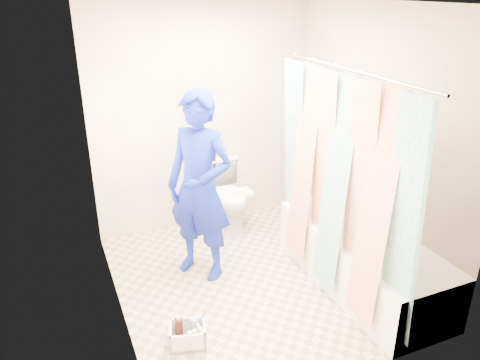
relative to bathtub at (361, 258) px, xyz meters
name	(u,v)px	position (x,y,z in m)	size (l,w,h in m)	color
floor	(254,280)	(-0.85, 0.43, -0.27)	(2.60, 2.60, 0.00)	tan
ceiling	(258,2)	(-0.85, 0.43, 2.13)	(2.40, 2.60, 0.02)	white
wall_back	(204,119)	(-0.85, 1.73, 0.93)	(2.40, 0.02, 2.40)	beige
wall_front	(350,228)	(-0.85, -0.88, 0.93)	(2.40, 0.02, 2.40)	beige
wall_left	(107,180)	(-2.05, 0.43, 0.93)	(0.02, 2.60, 2.40)	beige
wall_right	(375,140)	(0.35, 0.43, 0.93)	(0.02, 2.60, 2.40)	beige
bathtub	(361,258)	(0.00, 0.00, 0.00)	(0.70, 1.75, 0.50)	white
curtain_rod	(347,69)	(-0.33, 0.00, 1.68)	(0.02, 0.02, 1.90)	silver
shower_curtain	(337,187)	(-0.33, 0.00, 0.75)	(0.06, 1.75, 1.80)	white
toilet	(227,195)	(-0.68, 1.50, 0.11)	(0.42, 0.73, 0.75)	white
tank_lid	(231,194)	(-0.69, 1.38, 0.17)	(0.46, 0.20, 0.03)	white
tank_internals	(217,159)	(-0.72, 1.70, 0.47)	(0.18, 0.06, 0.24)	black
plumber	(200,187)	(-1.24, 0.76, 0.60)	(0.63, 0.41, 1.73)	#1027A1
cleaning_caddy	(189,335)	(-1.65, -0.13, -0.19)	(0.32, 0.28, 0.21)	white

